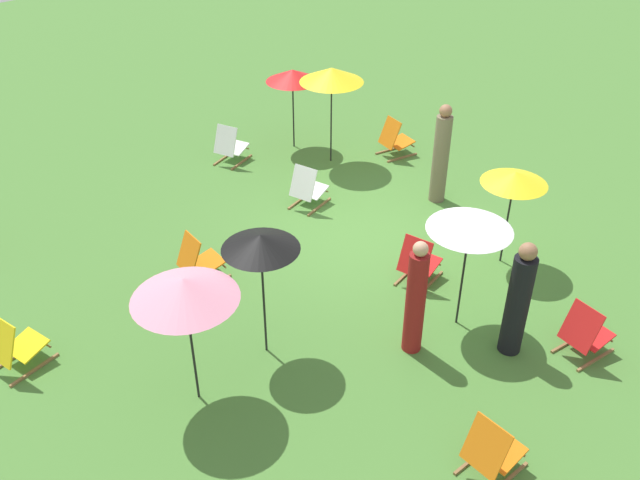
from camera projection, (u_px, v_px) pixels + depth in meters
ground_plane at (368, 237)px, 11.90m from camera, size 40.00×40.00×0.00m
deckchair_0 at (585, 333)px, 9.25m from camera, size 0.62×0.84×0.83m
deckchair_1 at (308, 188)px, 12.60m from camera, size 0.62×0.84×0.83m
deckchair_2 at (198, 260)px, 10.67m from camera, size 0.57×0.82×0.83m
deckchair_3 at (395, 139)px, 14.37m from camera, size 0.65×0.86×0.83m
deckchair_4 at (492, 451)px, 7.60m from camera, size 0.54×0.80×0.83m
deckchair_5 at (230, 146)px, 14.11m from camera, size 0.68×0.87×0.83m
deckchair_6 at (15, 346)px, 9.03m from camera, size 0.60×0.83×0.83m
deckchair_8 at (419, 262)px, 10.64m from camera, size 0.59×0.82×0.83m
umbrella_0 at (332, 75)px, 13.33m from camera, size 1.28×1.28×2.01m
umbrella_1 at (260, 242)px, 8.52m from camera, size 1.01×1.01×1.91m
umbrella_2 at (292, 76)px, 14.06m from camera, size 1.12×1.12×1.73m
umbrella_3 at (515, 178)px, 10.45m from camera, size 1.03×1.03×1.66m
umbrella_4 at (470, 223)px, 9.06m from camera, size 1.17×1.17×1.82m
umbrella_5 at (184, 289)px, 7.82m from camera, size 1.28×1.28×1.89m
person_0 at (518, 301)px, 9.06m from camera, size 0.36×0.36×1.77m
person_1 at (416, 300)px, 9.08m from camera, size 0.32×0.32×1.77m
person_2 at (441, 156)px, 12.49m from camera, size 0.34×0.34×1.91m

